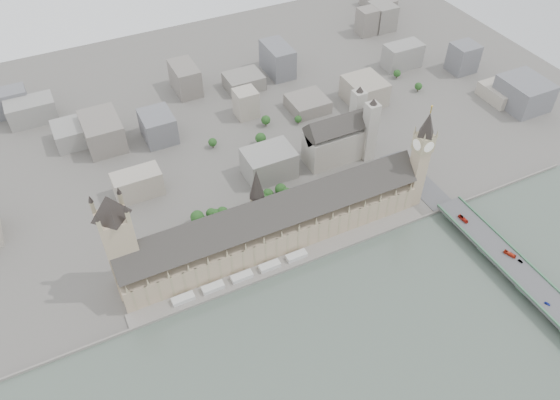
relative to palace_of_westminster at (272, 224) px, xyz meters
name	(u,v)px	position (x,y,z in m)	size (l,w,h in m)	color
ground	(282,257)	(0.00, -19.70, -22.71)	(900.00, 900.00, 0.00)	#595651
embankment_wall	(290,268)	(0.00, -34.70, -21.21)	(600.00, 1.50, 3.00)	slate
river_terrace	(286,263)	(0.00, -27.20, -21.71)	(270.00, 15.00, 2.00)	slate
terrace_tents	(242,277)	(-40.00, -26.70, -18.71)	(118.00, 7.00, 4.00)	silver
palace_of_westminster	(272,224)	(0.00, 0.00, 0.00)	(265.00, 40.73, 55.44)	tan
elizabeth_tower	(421,153)	(138.00, -11.70, 35.38)	(17.00, 17.00, 107.50)	tan
victoria_tower	(119,240)	(-122.00, 6.30, 32.50)	(30.00, 30.00, 100.00)	tan
central_tower	(257,192)	(-10.00, 6.30, 35.21)	(13.00, 13.00, 48.00)	tan
westminster_bridge	(503,260)	(162.00, -107.20, -17.58)	(25.00, 325.00, 10.25)	#474749
bridge_parapets	(546,295)	(162.00, -151.70, -11.88)	(25.00, 235.00, 1.15)	#3C6D4B
westminster_abbey	(340,137)	(110.92, 75.30, 2.38)	(68.00, 36.00, 64.00)	gray
city_skyline_inland	(185,95)	(0.00, 225.30, -3.71)	(720.00, 360.00, 38.00)	gray
park_trees	(243,210)	(-10.00, 40.30, -15.21)	(110.00, 30.00, 15.00)	#194318
red_bus_north	(463,219)	(158.02, -59.15, -11.02)	(2.41, 10.31, 2.87)	red
red_bus_south	(510,254)	(165.88, -108.21, -11.02)	(2.42, 10.34, 2.88)	red
car_blue	(548,304)	(156.87, -158.41, -11.70)	(1.79, 4.44, 1.51)	navy
car_silver	(520,261)	(168.87, -117.54, -11.77)	(1.44, 4.14, 1.37)	gray
car_approach	(417,165)	(167.10, 19.52, -11.78)	(1.88, 4.64, 1.35)	gray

